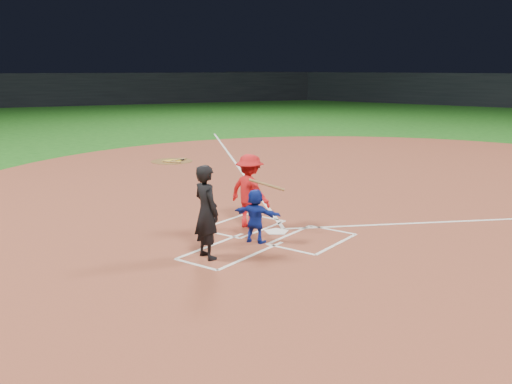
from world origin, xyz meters
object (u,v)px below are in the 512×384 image
Objects in this scene: home_plate at (276,232)px; catcher at (256,216)px; on_deck_circle at (172,161)px; umpire at (206,212)px; batter_at_plate at (250,191)px.

home_plate is 1.10m from catcher.
umpire reaches higher than on_deck_circle.
home_plate is at bearing -95.39° from catcher.
home_plate is 0.35× the size of on_deck_circle.
on_deck_circle is 10.38m from batter_at_plate.
home_plate is at bearing 2.83° from batter_at_plate.
umpire is 2.40m from batter_at_plate.
umpire reaches higher than home_plate.
home_plate is 2.53m from umpire.
umpire is at bearing 73.37° from catcher.
batter_at_plate reaches higher than catcher.
on_deck_circle is at bearing -46.24° from catcher.
on_deck_circle is (-9.20, 5.93, -0.00)m from home_plate.
on_deck_circle is 11.54m from catcher.
home_plate is at bearing -32.79° from on_deck_circle.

